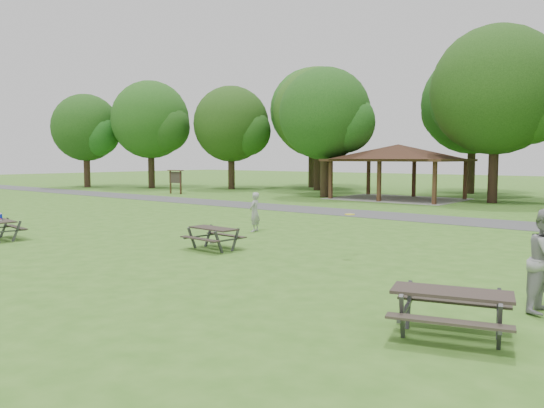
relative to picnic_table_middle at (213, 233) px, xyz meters
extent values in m
plane|color=#3B7020|center=(-0.45, -1.79, -0.52)|extent=(160.00, 160.00, 0.00)
cube|color=#47474A|center=(-0.45, 12.21, -0.51)|extent=(120.00, 3.20, 0.02)
cube|color=#382314|center=(-8.15, 19.51, 0.78)|extent=(0.22, 0.22, 2.60)
cube|color=#3B2215|center=(-8.15, 24.91, 0.78)|extent=(0.22, 0.22, 2.60)
cube|color=#392315|center=(-4.45, 19.51, 0.78)|extent=(0.22, 0.22, 2.60)
cube|color=#381E14|center=(-4.45, 24.91, 0.78)|extent=(0.22, 0.22, 2.60)
cube|color=#3C2316|center=(-0.75, 19.51, 0.78)|extent=(0.22, 0.22, 2.60)
cube|color=#3E2416|center=(-0.75, 24.91, 0.78)|extent=(0.22, 0.22, 2.60)
cube|color=#372416|center=(-4.45, 22.21, 2.16)|extent=(8.60, 6.60, 0.16)
pyramid|color=#331D14|center=(-4.45, 22.21, 2.74)|extent=(7.01, 7.01, 1.00)
cube|color=gray|center=(-4.45, 22.21, -0.51)|extent=(8.40, 6.40, 0.03)
cube|color=#362213|center=(-21.05, 16.21, 0.38)|extent=(0.10, 0.10, 1.80)
cube|color=#311A12|center=(-19.85, 16.21, 0.38)|extent=(0.10, 0.10, 1.80)
cube|color=#2C2620|center=(-20.45, 16.21, 0.78)|extent=(1.40, 0.06, 0.90)
cube|color=#362115|center=(-20.45, 16.21, 1.33)|extent=(1.60, 0.30, 0.06)
cylinder|color=black|center=(-28.45, 20.21, 1.31)|extent=(0.60, 0.60, 3.67)
sphere|color=#1A4914|center=(-28.45, 20.21, 5.85)|extent=(7.20, 7.20, 7.20)
sphere|color=#194413|center=(-26.83, 20.51, 5.13)|extent=(4.68, 4.68, 4.68)
sphere|color=#123F13|center=(-29.89, 20.01, 5.31)|extent=(4.32, 4.32, 4.32)
cylinder|color=#301F15|center=(-21.45, 23.71, 1.14)|extent=(0.60, 0.60, 3.32)
sphere|color=#1B3F12|center=(-21.45, 23.71, 5.35)|extent=(6.80, 6.80, 6.80)
sphere|color=#1A4814|center=(-19.92, 24.01, 4.67)|extent=(4.42, 4.42, 4.42)
sphere|color=#1B4313|center=(-22.81, 23.51, 4.84)|extent=(4.08, 4.08, 4.08)
cylinder|color=black|center=(-14.45, 27.21, 1.40)|extent=(0.60, 0.60, 3.85)
sphere|color=#214D16|center=(-14.45, 27.21, 6.25)|extent=(7.80, 7.80, 7.80)
sphere|color=#174012|center=(-12.69, 27.51, 5.47)|extent=(5.07, 5.07, 5.07)
sphere|color=#1D4A15|center=(-16.01, 27.01, 5.67)|extent=(4.68, 4.68, 4.68)
cylinder|color=#2E2214|center=(-9.45, 20.71, 1.23)|extent=(0.60, 0.60, 3.50)
sphere|color=#174313|center=(-9.45, 20.71, 5.45)|extent=(6.60, 6.60, 6.60)
sphere|color=#184E16|center=(-7.96, 21.01, 4.79)|extent=(4.29, 4.29, 4.29)
sphere|color=#123F12|center=(-10.77, 20.51, 4.96)|extent=(3.96, 3.96, 3.96)
cylinder|color=black|center=(1.55, 23.21, 1.49)|extent=(0.60, 0.60, 4.02)
sphere|color=#1A3F12|center=(1.55, 23.21, 6.50)|extent=(8.00, 8.00, 8.00)
sphere|color=#1E4814|center=(3.35, 23.51, 5.70)|extent=(5.20, 5.20, 5.20)
sphere|color=#134213|center=(-0.05, 23.01, 5.90)|extent=(4.80, 4.80, 4.80)
cylinder|color=#322516|center=(-17.45, 30.71, 1.66)|extent=(0.60, 0.60, 4.38)
sphere|color=#1B4F16|center=(-17.45, 30.71, 6.85)|extent=(8.00, 8.00, 8.00)
sphere|color=#194213|center=(-15.65, 31.01, 6.05)|extent=(5.20, 5.20, 5.20)
sphere|color=#1A4413|center=(-19.05, 30.51, 6.25)|extent=(4.80, 4.80, 4.80)
cylinder|color=black|center=(-2.45, 31.21, 1.54)|extent=(0.60, 0.60, 4.13)
sphere|color=#164513|center=(-2.45, 31.21, 6.61)|extent=(8.00, 8.00, 8.00)
sphere|color=#174313|center=(-0.65, 31.51, 5.81)|extent=(5.20, 5.20, 5.20)
sphere|color=#1E4B15|center=(-4.05, 31.01, 6.01)|extent=(4.80, 4.80, 4.80)
cylinder|color=#321E16|center=(-34.45, 17.21, 1.14)|extent=(0.60, 0.60, 3.32)
sphere|color=#174012|center=(-34.45, 17.21, 5.20)|extent=(6.40, 6.40, 6.40)
sphere|color=#164F16|center=(-33.01, 17.51, 4.56)|extent=(4.16, 4.16, 4.16)
sphere|color=#1A4413|center=(-35.73, 17.01, 4.72)|extent=(3.84, 3.84, 3.84)
cube|color=black|center=(-7.04, -2.74, -0.12)|extent=(1.68, 0.44, 0.04)
cube|color=#3E3E40|center=(-7.70, -2.86, -0.19)|extent=(0.10, 0.35, 0.72)
cube|color=#464749|center=(-6.43, -3.02, -0.19)|extent=(0.10, 0.35, 0.72)
cube|color=#3F3F42|center=(-6.47, -3.37, -0.16)|extent=(0.22, 1.35, 0.05)
cylinder|color=#0C29B7|center=(-7.15, -3.24, 0.28)|extent=(0.17, 0.17, 0.20)
cylinder|color=white|center=(-7.15, -3.24, 0.40)|extent=(0.13, 0.13, 0.05)
cube|color=#2D2520|center=(0.00, 0.00, 0.14)|extent=(1.67, 0.76, 0.04)
cube|color=#2B231F|center=(-0.04, -0.54, -0.13)|extent=(1.65, 0.34, 0.04)
cube|color=#2F2822|center=(0.04, 0.54, -0.13)|extent=(1.65, 0.34, 0.04)
cube|color=#47474A|center=(-0.65, -0.30, -0.19)|extent=(0.08, 0.35, 0.71)
cube|color=#3D3D40|center=(-0.60, 0.38, -0.19)|extent=(0.08, 0.35, 0.71)
cube|color=#454548|center=(-0.63, 0.04, -0.16)|extent=(0.14, 1.33, 0.04)
cube|color=#3C3C3E|center=(0.60, -0.38, -0.19)|extent=(0.08, 0.35, 0.71)
cube|color=#464648|center=(0.65, 0.30, -0.19)|extent=(0.08, 0.35, 0.71)
cube|color=#424245|center=(0.63, -0.04, -0.16)|extent=(0.14, 1.33, 0.04)
cube|color=#2E2521|center=(8.69, -3.41, 0.21)|extent=(1.94, 1.21, 0.05)
cube|color=#302923|center=(8.86, -3.99, -0.08)|extent=(1.81, 0.77, 0.04)
cube|color=#2C251F|center=(8.52, -2.84, -0.08)|extent=(1.81, 0.77, 0.04)
cube|color=#464649|center=(8.13, -3.98, -0.15)|extent=(0.17, 0.38, 0.79)
cube|color=#434345|center=(7.91, -3.25, -0.15)|extent=(0.17, 0.38, 0.79)
cube|color=#3E3E41|center=(8.02, -3.61, -0.12)|extent=(0.48, 1.43, 0.05)
cube|color=#3B3B3D|center=(9.46, -3.58, -0.15)|extent=(0.17, 0.38, 0.79)
cube|color=#39393B|center=(9.25, -2.85, -0.15)|extent=(0.17, 0.38, 0.79)
cube|color=#444447|center=(9.36, -3.21, -0.12)|extent=(0.48, 1.43, 0.05)
cylinder|color=yellow|center=(3.98, 1.46, 0.72)|extent=(0.37, 0.37, 0.02)
imported|color=#A0A0A2|center=(-1.63, 3.86, 0.24)|extent=(0.50, 0.63, 1.52)
camera|label=1|loc=(11.59, -11.53, 2.32)|focal=35.00mm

